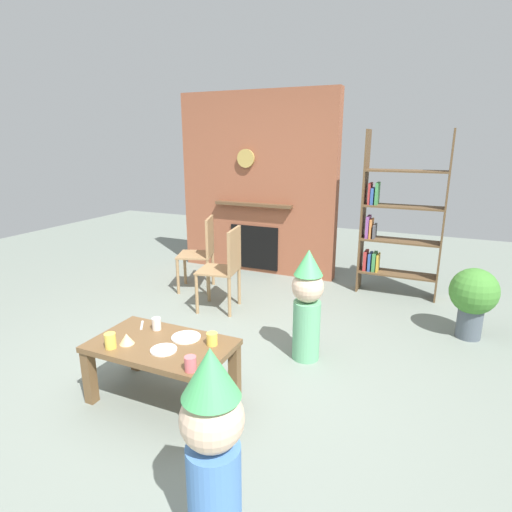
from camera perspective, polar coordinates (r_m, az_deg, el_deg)
The scene contains 17 objects.
ground_plane at distance 3.47m, azimuth -5.15°, elevation -15.33°, with size 12.00×12.00×0.00m, color gray.
brick_fireplace_feature at distance 5.70m, azimuth 0.14°, elevation 9.64°, with size 2.20×0.28×2.40m.
bookshelf at distance 5.09m, azimuth 18.42°, elevation 4.35°, with size 0.90×0.28×1.90m.
coffee_table at distance 3.03m, azimuth -12.77°, elevation -12.81°, with size 0.97×0.57×0.43m.
paper_cup_near_left at distance 3.00m, azimuth -19.31°, elevation -10.89°, with size 0.07×0.07×0.10m, color #F2CC4C.
paper_cup_near_right at distance 2.62m, azimuth -8.96°, elevation -14.35°, with size 0.07×0.07×0.09m, color #E5666B.
paper_cup_center at distance 3.18m, azimuth -13.45°, elevation -9.01°, with size 0.06×0.06×0.09m, color silver.
paper_cup_far_left at distance 2.90m, azimuth -6.04°, elevation -11.21°, with size 0.08×0.08×0.09m, color #F2CC4C.
paper_plate_front at distance 2.89m, azimuth -12.51°, elevation -12.42°, with size 0.18×0.18×0.01m, color white.
paper_plate_rear at distance 3.03m, azimuth -9.54°, elevation -10.91°, with size 0.20×0.20×0.01m, color white.
birthday_cake_slice at distance 3.03m, azimuth -17.28°, elevation -10.75°, with size 0.10×0.10×0.08m, color #EAC68C.
table_fork at distance 3.29m, azimuth -15.34°, elevation -9.11°, with size 0.15×0.02×0.01m, color silver.
child_with_cone_hat at distance 1.94m, azimuth -5.90°, elevation -24.67°, with size 0.27×0.27×0.99m.
child_in_pink at distance 3.45m, azimuth 7.02°, elevation -6.33°, with size 0.26×0.26×0.95m.
dining_chair_left at distance 5.07m, azimuth -7.32°, elevation 0.93°, with size 0.51×0.51×0.90m.
dining_chair_middle at distance 4.42m, azimuth -4.11°, elevation -1.16°, with size 0.46×0.46×0.90m.
potted_plant_tall at distance 4.30m, azimuth 27.59°, elevation -4.89°, with size 0.42×0.42×0.67m.
Camera 1 is at (1.48, -2.59, 1.78)m, focal length 29.24 mm.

